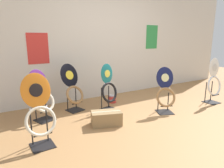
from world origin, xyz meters
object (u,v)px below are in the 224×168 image
toilet_seat_display_purple_note (42,97)px  toilet_seat_display_jazz_black (73,89)px  paint_can (112,99)px  toilet_seat_display_teal_sax (109,89)px  storage_box (106,118)px  toilet_seat_display_orange_sun (39,113)px  toilet_seat_display_navy_moon (165,92)px  toilet_seat_display_white_plain (214,82)px

toilet_seat_display_purple_note → toilet_seat_display_jazz_black: bearing=17.6°
toilet_seat_display_purple_note → paint_can: 1.52m
toilet_seat_display_teal_sax → storage_box: size_ratio=1.68×
toilet_seat_display_purple_note → toilet_seat_display_orange_sun: toilet_seat_display_orange_sun is taller
toilet_seat_display_purple_note → toilet_seat_display_jazz_black: toilet_seat_display_jazz_black is taller
toilet_seat_display_navy_moon → storage_box: toilet_seat_display_navy_moon is taller
toilet_seat_display_teal_sax → toilet_seat_display_jazz_black: size_ratio=1.01×
toilet_seat_display_teal_sax → toilet_seat_display_navy_moon: 1.05m
toilet_seat_display_jazz_black → storage_box: bearing=-77.0°
toilet_seat_display_teal_sax → storage_box: (-0.37, -0.57, -0.31)m
toilet_seat_display_teal_sax → toilet_seat_display_navy_moon: size_ratio=1.06×
toilet_seat_display_purple_note → toilet_seat_display_white_plain: (3.30, -0.90, 0.06)m
paint_can → toilet_seat_display_jazz_black: bearing=-178.8°
toilet_seat_display_teal_sax → toilet_seat_display_purple_note: bearing=173.0°
toilet_seat_display_orange_sun → paint_can: bearing=31.9°
toilet_seat_display_navy_moon → toilet_seat_display_purple_note: bearing=158.7°
toilet_seat_display_jazz_black → paint_can: size_ratio=4.93×
toilet_seat_display_white_plain → toilet_seat_display_orange_sun: toilet_seat_display_white_plain is taller
storage_box → toilet_seat_display_white_plain: bearing=-4.2°
toilet_seat_display_purple_note → toilet_seat_display_teal_sax: 1.19m
toilet_seat_display_white_plain → paint_can: (-1.83, 1.11, -0.38)m
toilet_seat_display_orange_sun → storage_box: size_ratio=1.77×
paint_can → storage_box: 1.14m
toilet_seat_display_jazz_black → paint_can: bearing=1.2°
toilet_seat_display_white_plain → toilet_seat_display_teal_sax: 2.24m
toilet_seat_display_orange_sun → storage_box: (1.02, 0.12, -0.34)m
toilet_seat_display_teal_sax → paint_can: toilet_seat_display_teal_sax is taller
toilet_seat_display_white_plain → toilet_seat_display_orange_sun: 3.50m
toilet_seat_display_orange_sun → paint_can: toilet_seat_display_orange_sun is taller
toilet_seat_display_white_plain → toilet_seat_display_jazz_black: (-2.69, 1.09, -0.06)m
toilet_seat_display_jazz_black → storage_box: 0.98m
toilet_seat_display_white_plain → toilet_seat_display_jazz_black: size_ratio=1.08×
paint_can → storage_box: storage_box is taller
toilet_seat_display_navy_moon → toilet_seat_display_orange_sun: bearing=-178.8°
toilet_seat_display_white_plain → toilet_seat_display_navy_moon: toilet_seat_display_white_plain is taller
toilet_seat_display_orange_sun → toilet_seat_display_white_plain: bearing=-1.1°
toilet_seat_display_purple_note → paint_can: toilet_seat_display_purple_note is taller
toilet_seat_display_jazz_black → toilet_seat_display_navy_moon: size_ratio=1.05×
toilet_seat_display_teal_sax → paint_can: 0.57m
paint_can → storage_box: (-0.66, -0.93, 0.03)m
toilet_seat_display_jazz_black → toilet_seat_display_orange_sun: toilet_seat_display_orange_sun is taller
toilet_seat_display_white_plain → storage_box: (-2.48, 0.18, -0.35)m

